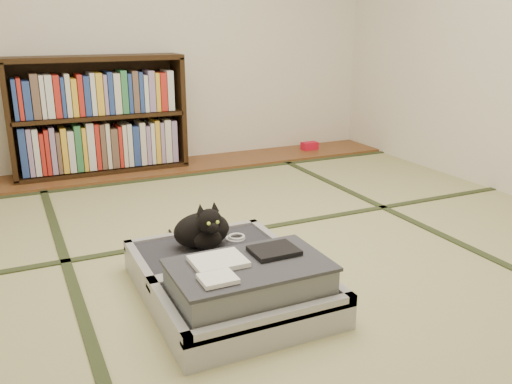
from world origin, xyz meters
name	(u,v)px	position (x,y,z in m)	size (l,w,h in m)	color
floor	(276,257)	(0.00, 0.00, 0.00)	(4.50, 4.50, 0.00)	tan
wood_strip	(167,167)	(0.00, 2.00, 0.01)	(4.00, 0.50, 0.02)	brown
red_item	(310,146)	(1.40, 2.03, 0.06)	(0.15, 0.09, 0.07)	red
tatami_borders	(238,226)	(0.00, 0.49, 0.00)	(4.00, 4.50, 0.01)	#2D381E
bookcase	(99,118)	(-0.51, 2.07, 0.45)	(1.35, 0.31, 0.92)	black
suitcase	(231,280)	(-0.39, -0.33, 0.10)	(0.71, 0.95, 0.28)	#9E9EA2
cat	(204,230)	(-0.40, -0.03, 0.23)	(0.32, 0.32, 0.25)	black
cable_coil	(236,238)	(-0.22, 0.00, 0.15)	(0.10, 0.10, 0.02)	white
hanger	(177,240)	(-0.40, 0.43, 0.01)	(0.45, 0.22, 0.01)	black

